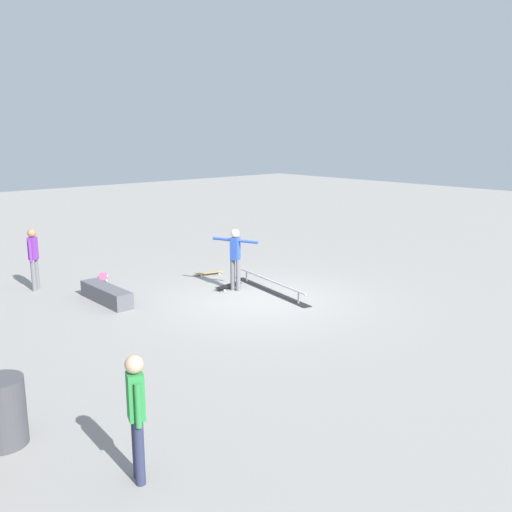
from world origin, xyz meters
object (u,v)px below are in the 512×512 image
loose_skateboard_pink (103,277)px  loose_skateboard_natural (209,272)px  skateboard_main (229,286)px  grind_rail (271,286)px  skate_ledge (106,294)px  trash_bin (2,412)px  skater_main (235,255)px  bystander_green_shirt (136,411)px  bystander_purple_shirt (33,256)px

loose_skateboard_pink → loose_skateboard_natural: bearing=87.1°
skateboard_main → loose_skateboard_natural: same height
grind_rail → skate_ledge: 4.03m
loose_skateboard_natural → trash_bin: 9.06m
skate_ledge → skater_main: (-1.27, -2.94, 0.73)m
loose_skateboard_natural → bystander_green_shirt: bearing=63.8°
skater_main → grind_rail: bearing=-161.7°
skateboard_main → loose_skateboard_pink: bearing=-64.4°
bystander_purple_shirt → loose_skateboard_pink: (-0.16, -1.77, -0.83)m
skateboard_main → skate_ledge: bearing=-26.8°
skate_ledge → bystander_green_shirt: bearing=155.3°
skate_ledge → loose_skateboard_pink: size_ratio=2.35×
skateboard_main → bystander_purple_shirt: (3.20, 3.75, 0.83)m
loose_skateboard_natural → skater_main: bearing=91.2°
bystander_green_shirt → loose_skateboard_pink: size_ratio=1.95×
skate_ledge → skateboard_main: size_ratio=2.27×
grind_rail → bystander_green_shirt: 8.14m
skate_ledge → loose_skateboard_natural: bearing=-82.7°
skate_ledge → trash_bin: (-4.83, 3.97, 0.26)m
skateboard_main → bystander_purple_shirt: bearing=-48.0°
skater_main → loose_skateboard_pink: size_ratio=2.00×
skateboard_main → skater_main: bearing=88.3°
skate_ledge → bystander_purple_shirt: bystander_purple_shirt is taller
skate_ledge → bystander_purple_shirt: (2.18, 0.83, 0.71)m
grind_rail → trash_bin: (-2.86, 7.48, 0.32)m
skateboard_main → trash_bin: 7.88m
trash_bin → grind_rail: bearing=-69.1°
trash_bin → skater_main: bearing=-62.7°
skateboard_main → bystander_green_shirt: 8.29m
skater_main → loose_skateboard_natural: bearing=-35.8°
skate_ledge → trash_bin: bearing=140.6°
skateboard_main → bystander_green_shirt: size_ratio=0.53×
loose_skateboard_natural → skateboard_main: bearing=88.0°
grind_rail → loose_skateboard_pink: size_ratio=3.94×
skate_ledge → loose_skateboard_natural: (0.43, -3.39, -0.12)m
loose_skateboard_natural → loose_skateboard_pink: size_ratio=1.04×
skater_main → bystander_green_shirt: skater_main is taller
loose_skateboard_natural → skate_ledge: bearing=23.3°
loose_skateboard_natural → loose_skateboard_pink: same height
skater_main → trash_bin: 7.79m
bystander_green_shirt → loose_skateboard_pink: 9.62m
skater_main → loose_skateboard_natural: 1.95m
skate_ledge → skater_main: size_ratio=1.17×
loose_skateboard_natural → loose_skateboard_pink: 2.92m
bystander_green_shirt → grind_rail: bearing=-34.2°
skateboard_main → loose_skateboard_natural: bearing=-115.5°
bystander_purple_shirt → skater_main: bearing=-84.1°
skateboard_main → grind_rail: bearing=114.9°
bystander_green_shirt → loose_skateboard_pink: (8.71, -4.02, -0.80)m
bystander_purple_shirt → bystander_green_shirt: 9.15m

